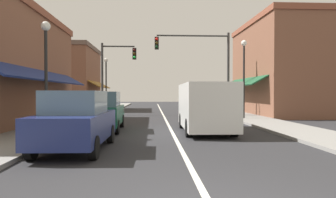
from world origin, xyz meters
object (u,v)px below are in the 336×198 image
parked_car_second_left (102,111)px  street_lamp_left_far (106,76)px  parked_car_nearest_left (76,121)px  street_lamp_right_mid (244,67)px  van_in_lane (205,106)px  traffic_signal_mast_arm (204,59)px  street_lamp_left_near (46,59)px  traffic_signal_left_corner (113,68)px

parked_car_second_left → street_lamp_left_far: size_ratio=0.84×
parked_car_nearest_left → street_lamp_right_mid: street_lamp_right_mid is taller
parked_car_nearest_left → street_lamp_right_mid: 13.18m
parked_car_nearest_left → parked_car_second_left: (-0.03, 4.83, 0.00)m
van_in_lane → traffic_signal_mast_arm: 9.92m
parked_car_second_left → traffic_signal_mast_arm: traffic_signal_mast_arm is taller
traffic_signal_mast_arm → street_lamp_left_near: size_ratio=1.39×
street_lamp_left_near → street_lamp_left_far: street_lamp_left_far is taller
parked_car_second_left → street_lamp_left_near: street_lamp_left_near is taller
traffic_signal_mast_arm → street_lamp_left_near: traffic_signal_mast_arm is taller
parked_car_second_left → traffic_signal_mast_arm: (6.10, 8.64, 3.36)m
traffic_signal_mast_arm → parked_car_nearest_left: bearing=-114.2°
van_in_lane → street_lamp_right_mid: 7.25m
traffic_signal_mast_arm → street_lamp_left_far: bearing=144.7°
parked_car_second_left → van_in_lane: 4.65m
street_lamp_right_mid → traffic_signal_mast_arm: bearing=120.8°
traffic_signal_left_corner → street_lamp_left_far: 3.95m
parked_car_second_left → van_in_lane: size_ratio=0.79×
street_lamp_right_mid → parked_car_second_left: bearing=-146.9°
street_lamp_right_mid → street_lamp_left_far: bearing=138.0°
traffic_signal_left_corner → parked_car_second_left: bearing=-85.8°
traffic_signal_mast_arm → street_lamp_right_mid: 4.01m
traffic_signal_mast_arm → street_lamp_left_near: (-7.88, -10.67, -1.22)m
traffic_signal_left_corner → street_lamp_left_near: 12.61m
traffic_signal_left_corner → street_lamp_left_near: traffic_signal_left_corner is taller
van_in_lane → traffic_signal_mast_arm: traffic_signal_mast_arm is taller
van_in_lane → traffic_signal_mast_arm: bearing=81.6°
parked_car_nearest_left → street_lamp_left_near: bearing=124.1°
parked_car_nearest_left → van_in_lane: bearing=43.7°
street_lamp_left_near → traffic_signal_left_corner: bearing=85.4°
street_lamp_left_near → van_in_lane: bearing=12.1°
parked_car_second_left → traffic_signal_mast_arm: bearing=53.7°
parked_car_second_left → street_lamp_left_far: street_lamp_left_far is taller
parked_car_nearest_left → street_lamp_left_near: size_ratio=0.93×
street_lamp_left_near → street_lamp_right_mid: (9.89, 7.30, 0.36)m
parked_car_nearest_left → parked_car_second_left: same height
parked_car_nearest_left → parked_car_second_left: bearing=91.7°
van_in_lane → street_lamp_left_far: (-6.49, 14.95, 2.15)m
traffic_signal_mast_arm → street_lamp_left_near: 13.32m
van_in_lane → street_lamp_left_far: bearing=114.2°
van_in_lane → traffic_signal_left_corner: 12.66m
street_lamp_left_near → street_lamp_right_mid: bearing=36.5°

